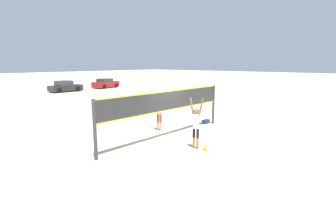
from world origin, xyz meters
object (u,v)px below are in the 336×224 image
(volleyball_net, at_px, (168,105))
(player_spiker, at_px, (196,122))
(parked_car_far, at_px, (65,87))
(volleyball, at_px, (205,148))
(parked_car_mid, at_px, (106,84))
(gear_bag, at_px, (206,122))
(player_blocker, at_px, (159,109))

(volleyball_net, relative_size, player_spiker, 3.78)
(parked_car_far, bearing_deg, volleyball, -105.21)
(volleyball, bearing_deg, volleyball_net, 81.18)
(volleyball_net, bearing_deg, parked_car_mid, 61.30)
(volleyball_net, height_order, gear_bag, volleyball_net)
(gear_bag, relative_size, parked_car_mid, 0.12)
(volleyball_net, height_order, player_blocker, volleyball_net)
(player_spiker, height_order, parked_car_far, player_spiker)
(gear_bag, bearing_deg, parked_car_far, 82.73)
(volleyball_net, relative_size, player_blocker, 3.72)
(gear_bag, xyz_separation_m, parked_car_far, (3.04, 23.82, 0.52))
(player_blocker, xyz_separation_m, volleyball, (-1.08, -3.79, -1.09))
(player_blocker, xyz_separation_m, gear_bag, (3.16, -0.96, -1.08))
(parked_car_far, bearing_deg, parked_car_mid, 5.45)
(volleyball, relative_size, parked_car_mid, 0.05)
(player_spiker, height_order, gear_bag, player_spiker)
(player_spiker, height_order, parked_car_mid, player_spiker)
(volleyball_net, distance_m, player_spiker, 2.17)
(player_spiker, bearing_deg, volleyball, -167.72)
(gear_bag, bearing_deg, player_spiker, -151.32)
(volleyball_net, height_order, player_spiker, volleyball_net)
(volleyball, xyz_separation_m, gear_bag, (4.24, 2.83, 0.00))
(player_blocker, distance_m, volleyball, 4.08)
(volleyball_net, distance_m, gear_bag, 4.15)
(volleyball_net, bearing_deg, parked_car_far, 74.08)
(player_spiker, distance_m, volleyball, 1.16)
(player_blocker, distance_m, parked_car_mid, 26.79)
(volleyball, height_order, gear_bag, gear_bag)
(volleyball_net, relative_size, parked_car_far, 2.09)
(parked_car_mid, xyz_separation_m, parked_car_far, (-6.67, -0.63, 0.00))
(gear_bag, bearing_deg, volleyball, -146.29)
(gear_bag, height_order, parked_car_mid, parked_car_mid)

